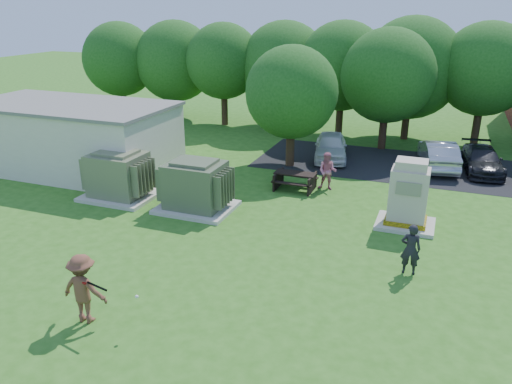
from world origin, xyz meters
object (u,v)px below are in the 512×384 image
at_px(car_white, 331,146).
at_px(picnic_table, 295,179).
at_px(transformer_right, 196,187).
at_px(person_at_picnic, 327,171).
at_px(transformer_left, 118,176).
at_px(car_silver_a, 438,154).
at_px(car_dark, 482,160).
at_px(person_by_generator, 411,249).
at_px(generator_cabinet, 408,198).
at_px(batter, 84,289).

bearing_deg(car_white, picnic_table, -106.83).
xyz_separation_m(transformer_right, person_at_picnic, (4.43, 4.19, -0.11)).
bearing_deg(car_white, transformer_right, -123.75).
distance_m(transformer_left, car_silver_a, 15.72).
bearing_deg(car_silver_a, transformer_right, 34.92).
relative_size(transformer_left, picnic_table, 1.63).
xyz_separation_m(transformer_right, picnic_table, (3.08, 3.67, -0.48)).
relative_size(car_silver_a, car_dark, 1.03).
height_order(transformer_left, person_at_picnic, transformer_left).
bearing_deg(person_at_picnic, car_white, 101.51).
bearing_deg(transformer_left, person_at_picnic, 27.25).
distance_m(transformer_right, person_by_generator, 8.86).
bearing_deg(transformer_left, car_silver_a, 36.42).
relative_size(transformer_left, person_at_picnic, 1.75).
height_order(transformer_left, generator_cabinet, generator_cabinet).
relative_size(person_by_generator, person_at_picnic, 0.97).
bearing_deg(car_dark, picnic_table, -152.01).
bearing_deg(transformer_left, batter, -60.03).
relative_size(picnic_table, car_silver_a, 0.43).
height_order(transformer_left, car_white, transformer_left).
distance_m(generator_cabinet, person_at_picnic, 4.67).
bearing_deg(batter, car_white, -102.72).
bearing_deg(person_by_generator, car_dark, -106.51).
bearing_deg(batter, car_silver_a, -118.96).
bearing_deg(car_dark, batter, -128.45).
height_order(transformer_left, car_dark, transformer_left).
relative_size(generator_cabinet, person_by_generator, 1.56).
bearing_deg(car_silver_a, transformer_left, 25.13).
bearing_deg(person_at_picnic, generator_cabinet, -36.92).
xyz_separation_m(car_silver_a, car_dark, (2.06, 0.11, -0.10)).
xyz_separation_m(picnic_table, car_dark, (7.92, 5.77, 0.12)).
height_order(transformer_left, person_by_generator, transformer_left).
bearing_deg(car_white, person_at_picnic, -91.19).
bearing_deg(transformer_right, transformer_left, 180.00).
relative_size(transformer_left, batter, 1.56).
height_order(transformer_right, generator_cabinet, generator_cabinet).
relative_size(transformer_right, car_white, 0.73).
distance_m(person_by_generator, person_at_picnic, 7.66).
bearing_deg(generator_cabinet, car_silver_a, 84.16).
relative_size(transformer_right, generator_cabinet, 1.16).
distance_m(picnic_table, car_white, 5.26).
bearing_deg(person_by_generator, batter, 31.37).
distance_m(transformer_left, picnic_table, 7.73).
bearing_deg(car_dark, car_white, 175.93).
bearing_deg(car_silver_a, generator_cabinet, 72.88).
bearing_deg(generator_cabinet, picnic_table, 155.46).
height_order(picnic_table, batter, batter).
height_order(transformer_right, person_by_generator, transformer_right).
height_order(generator_cabinet, car_silver_a, generator_cabinet).
xyz_separation_m(picnic_table, batter, (-2.24, -11.56, 0.47)).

